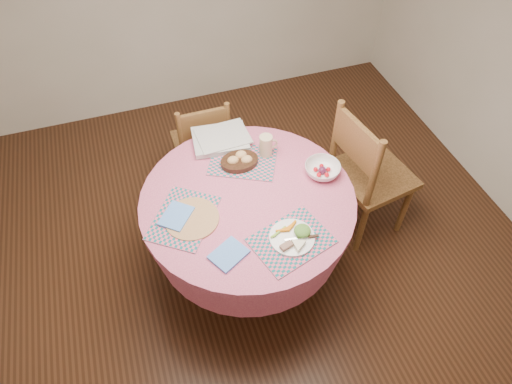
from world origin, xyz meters
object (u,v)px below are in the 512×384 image
wicker_trivet (192,219)px  latte_mug (266,145)px  chair_right (367,172)px  dinner_plate (294,237)px  bread_bowl (240,160)px  fruit_bowl (322,170)px  dining_table (248,219)px  chair_back (203,144)px

wicker_trivet → latte_mug: latte_mug is taller
chair_right → wicker_trivet: chair_right is taller
chair_right → dinner_plate: (-0.72, -0.48, 0.23)m
bread_bowl → fruit_bowl: (0.44, -0.23, -0.00)m
dining_table → chair_back: 0.85m
chair_back → latte_mug: (0.29, -0.54, 0.37)m
chair_right → bread_bowl: size_ratio=4.54×
dinner_plate → latte_mug: (0.07, 0.65, 0.05)m
wicker_trivet → dining_table: bearing=8.7°
chair_right → bread_bowl: bearing=70.5°
chair_right → latte_mug: (-0.65, 0.17, 0.28)m
chair_right → fruit_bowl: 0.46m
chair_right → fruit_bowl: size_ratio=3.97×
dining_table → chair_back: size_ratio=1.43×
wicker_trivet → dinner_plate: bearing=-32.3°
wicker_trivet → bread_bowl: bearing=40.8°
latte_mug → fruit_bowl: (0.26, -0.26, -0.04)m
dining_table → bread_bowl: size_ratio=5.39×
chair_back → latte_mug: bearing=118.5°
dining_table → fruit_bowl: bearing=4.7°
dinner_plate → fruit_bowl: 0.52m
dining_table → bread_bowl: (0.04, 0.27, 0.23)m
bread_bowl → fruit_bowl: 0.50m
dinner_plate → dining_table: bearing=111.7°
dinner_plate → chair_back: bearing=100.3°
wicker_trivet → bread_bowl: (0.37, 0.32, 0.03)m
chair_right → chair_back: chair_right is taller
dining_table → wicker_trivet: wicker_trivet is taller
wicker_trivet → latte_mug: size_ratio=2.15×
dining_table → chair_back: (-0.08, 0.84, -0.10)m
dinner_plate → bread_bowl: (-0.10, 0.62, 0.01)m
chair_right → chair_back: 1.18m
chair_right → chair_back: (-0.94, 0.71, -0.09)m
chair_back → latte_mug: size_ratio=6.22×
dining_table → dinner_plate: bearing=-68.3°
chair_back → chair_right: bearing=142.8°
chair_right → bread_bowl: 0.87m
dining_table → bread_bowl: bread_bowl is taller
dinner_plate → bread_bowl: 0.63m
chair_back → bread_bowl: 0.67m
dining_table → bread_bowl: 0.35m
chair_right → latte_mug: bearing=65.4°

